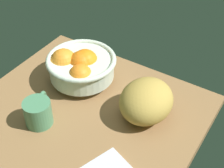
{
  "coord_description": "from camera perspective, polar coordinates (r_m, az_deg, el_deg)",
  "views": [
    {
      "loc": [
        42.58,
        -50.88,
        69.11
      ],
      "look_at": [
        2.86,
        11.57,
        5.0
      ],
      "focal_mm": 53.08,
      "sensor_mm": 36.0,
      "label": 1
    }
  ],
  "objects": [
    {
      "name": "ground_plane",
      "position": [
        0.97,
        -5.14,
        -6.1
      ],
      "size": [
        64.57,
        60.27,
        3.0
      ],
      "primitive_type": "cube",
      "color": "olive"
    },
    {
      "name": "fruit_bowl",
      "position": [
        1.04,
        -5.52,
        3.17
      ],
      "size": [
        21.85,
        21.85,
        11.01
      ],
      "color": "silver",
      "rests_on": "ground"
    },
    {
      "name": "bread_loaf",
      "position": [
        0.92,
        5.92,
        -2.9
      ],
      "size": [
        14.76,
        17.01,
        11.04
      ],
      "primitive_type": "ellipsoid",
      "rotation": [
        0.0,
        0.0,
        1.58
      ],
      "color": "#B79543",
      "rests_on": "ground"
    },
    {
      "name": "mug",
      "position": [
        0.93,
        -12.56,
        -4.71
      ],
      "size": [
        7.88,
        11.03,
        7.56
      ],
      "color": "#4B855E",
      "rests_on": "ground"
    }
  ]
}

